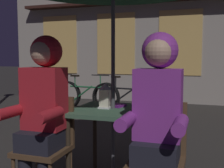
{
  "coord_description": "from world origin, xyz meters",
  "views": [
    {
      "loc": [
        0.8,
        -2.43,
        1.21
      ],
      "look_at": [
        0.0,
        -0.03,
        0.97
      ],
      "focal_mm": 44.81,
      "sensor_mm": 36.0,
      "label": 1
    }
  ],
  "objects_px": {
    "bicycle_nearest": "(49,93)",
    "book": "(114,105)",
    "chair_left": "(47,141)",
    "bicycle_second": "(85,95)",
    "person_left_hooded": "(43,101)",
    "bicycle_third": "(127,98)",
    "lantern": "(105,95)",
    "chair_right": "(158,153)",
    "cafe_table": "(113,119)",
    "person_right_hooded": "(157,108)"
  },
  "relations": [
    {
      "from": "bicycle_nearest",
      "to": "book",
      "type": "xyz_separation_m",
      "value": [
        2.76,
        -3.34,
        0.41
      ]
    },
    {
      "from": "chair_left",
      "to": "bicycle_nearest",
      "type": "bearing_deg",
      "value": 121.1
    },
    {
      "from": "book",
      "to": "bicycle_second",
      "type": "bearing_deg",
      "value": 136.55
    },
    {
      "from": "person_left_hooded",
      "to": "bicycle_third",
      "type": "height_order",
      "value": "person_left_hooded"
    },
    {
      "from": "bicycle_third",
      "to": "book",
      "type": "distance_m",
      "value": 3.34
    },
    {
      "from": "chair_left",
      "to": "person_left_hooded",
      "type": "height_order",
      "value": "person_left_hooded"
    },
    {
      "from": "chair_left",
      "to": "person_left_hooded",
      "type": "relative_size",
      "value": 0.62
    },
    {
      "from": "lantern",
      "to": "chair_left",
      "type": "height_order",
      "value": "lantern"
    },
    {
      "from": "person_left_hooded",
      "to": "book",
      "type": "distance_m",
      "value": 0.72
    },
    {
      "from": "bicycle_nearest",
      "to": "lantern",
      "type": "bearing_deg",
      "value": -51.89
    },
    {
      "from": "book",
      "to": "chair_left",
      "type": "bearing_deg",
      "value": -114.19
    },
    {
      "from": "chair_left",
      "to": "bicycle_nearest",
      "type": "relative_size",
      "value": 0.52
    },
    {
      "from": "bicycle_third",
      "to": "bicycle_second",
      "type": "bearing_deg",
      "value": 176.33
    },
    {
      "from": "bicycle_third",
      "to": "chair_right",
      "type": "bearing_deg",
      "value": -71.24
    },
    {
      "from": "chair_right",
      "to": "bicycle_second",
      "type": "height_order",
      "value": "chair_right"
    },
    {
      "from": "chair_right",
      "to": "bicycle_second",
      "type": "relative_size",
      "value": 0.52
    },
    {
      "from": "chair_right",
      "to": "cafe_table",
      "type": "bearing_deg",
      "value": 142.45
    },
    {
      "from": "person_right_hooded",
      "to": "bicycle_second",
      "type": "relative_size",
      "value": 0.84
    },
    {
      "from": "bicycle_nearest",
      "to": "bicycle_second",
      "type": "xyz_separation_m",
      "value": [
        1.0,
        -0.05,
        0.0
      ]
    },
    {
      "from": "person_right_hooded",
      "to": "lantern",
      "type": "bearing_deg",
      "value": 142.39
    },
    {
      "from": "lantern",
      "to": "bicycle_second",
      "type": "height_order",
      "value": "lantern"
    },
    {
      "from": "lantern",
      "to": "chair_left",
      "type": "xyz_separation_m",
      "value": [
        -0.4,
        -0.37,
        -0.37
      ]
    },
    {
      "from": "lantern",
      "to": "bicycle_nearest",
      "type": "height_order",
      "value": "lantern"
    },
    {
      "from": "person_left_hooded",
      "to": "lantern",
      "type": "bearing_deg",
      "value": 46.8
    },
    {
      "from": "lantern",
      "to": "person_left_hooded",
      "type": "relative_size",
      "value": 0.17
    },
    {
      "from": "chair_right",
      "to": "bicycle_nearest",
      "type": "bearing_deg",
      "value": 130.49
    },
    {
      "from": "bicycle_second",
      "to": "cafe_table",
      "type": "bearing_deg",
      "value": -62.27
    },
    {
      "from": "lantern",
      "to": "person_right_hooded",
      "type": "distance_m",
      "value": 0.7
    },
    {
      "from": "cafe_table",
      "to": "lantern",
      "type": "bearing_deg",
      "value": 177.54
    },
    {
      "from": "chair_right",
      "to": "bicycle_second",
      "type": "xyz_separation_m",
      "value": [
        -2.27,
        3.78,
        -0.14
      ]
    },
    {
      "from": "bicycle_third",
      "to": "cafe_table",
      "type": "bearing_deg",
      "value": -76.85
    },
    {
      "from": "cafe_table",
      "to": "bicycle_nearest",
      "type": "relative_size",
      "value": 0.44
    },
    {
      "from": "chair_right",
      "to": "bicycle_nearest",
      "type": "height_order",
      "value": "chair_right"
    },
    {
      "from": "bicycle_second",
      "to": "bicycle_third",
      "type": "xyz_separation_m",
      "value": [
        1.01,
        -0.06,
        0.0
      ]
    },
    {
      "from": "person_right_hooded",
      "to": "bicycle_nearest",
      "type": "xyz_separation_m",
      "value": [
        -3.27,
        3.89,
        -0.5
      ]
    },
    {
      "from": "bicycle_nearest",
      "to": "bicycle_third",
      "type": "relative_size",
      "value": 1.01
    },
    {
      "from": "person_right_hooded",
      "to": "bicycle_third",
      "type": "distance_m",
      "value": 4.01
    },
    {
      "from": "bicycle_third",
      "to": "lantern",
      "type": "bearing_deg",
      "value": -78.09
    },
    {
      "from": "person_left_hooded",
      "to": "person_right_hooded",
      "type": "distance_m",
      "value": 0.96
    },
    {
      "from": "chair_left",
      "to": "chair_right",
      "type": "bearing_deg",
      "value": 0.0
    },
    {
      "from": "chair_left",
      "to": "bicycle_second",
      "type": "relative_size",
      "value": 0.52
    },
    {
      "from": "bicycle_nearest",
      "to": "bicycle_second",
      "type": "height_order",
      "value": "same"
    },
    {
      "from": "person_right_hooded",
      "to": "person_left_hooded",
      "type": "bearing_deg",
      "value": 180.0
    },
    {
      "from": "cafe_table",
      "to": "chair_right",
      "type": "bearing_deg",
      "value": -37.55
    },
    {
      "from": "lantern",
      "to": "bicycle_nearest",
      "type": "relative_size",
      "value": 0.14
    },
    {
      "from": "person_right_hooded",
      "to": "bicycle_second",
      "type": "height_order",
      "value": "person_right_hooded"
    },
    {
      "from": "lantern",
      "to": "person_left_hooded",
      "type": "bearing_deg",
      "value": -133.2
    },
    {
      "from": "cafe_table",
      "to": "chair_right",
      "type": "height_order",
      "value": "chair_right"
    },
    {
      "from": "book",
      "to": "bicycle_nearest",
      "type": "bearing_deg",
      "value": 147.92
    },
    {
      "from": "chair_right",
      "to": "person_left_hooded",
      "type": "distance_m",
      "value": 1.03
    }
  ]
}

